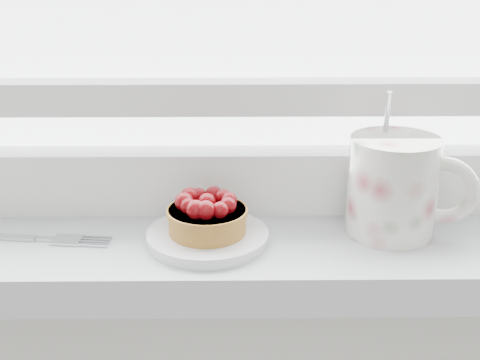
{
  "coord_description": "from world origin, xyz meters",
  "views": [
    {
      "loc": [
        0.0,
        1.26,
        1.24
      ],
      "look_at": [
        0.01,
        1.88,
        1.01
      ],
      "focal_mm": 50.0,
      "sensor_mm": 36.0,
      "label": 1
    }
  ],
  "objects_px": {
    "saucer": "(208,237)",
    "fork": "(21,238)",
    "raspberry_tart": "(207,215)",
    "floral_mug": "(396,185)"
  },
  "relations": [
    {
      "from": "saucer",
      "to": "fork",
      "type": "bearing_deg",
      "value": 176.94
    },
    {
      "from": "raspberry_tart",
      "to": "floral_mug",
      "type": "bearing_deg",
      "value": 6.58
    },
    {
      "from": "raspberry_tart",
      "to": "floral_mug",
      "type": "distance_m",
      "value": 0.2
    },
    {
      "from": "raspberry_tart",
      "to": "fork",
      "type": "height_order",
      "value": "raspberry_tart"
    },
    {
      "from": "floral_mug",
      "to": "saucer",
      "type": "bearing_deg",
      "value": -173.51
    },
    {
      "from": "saucer",
      "to": "fork",
      "type": "xyz_separation_m",
      "value": [
        -0.19,
        0.01,
        -0.0
      ]
    },
    {
      "from": "saucer",
      "to": "fork",
      "type": "height_order",
      "value": "saucer"
    },
    {
      "from": "saucer",
      "to": "raspberry_tart",
      "type": "height_order",
      "value": "raspberry_tart"
    },
    {
      "from": "saucer",
      "to": "floral_mug",
      "type": "relative_size",
      "value": 0.84
    },
    {
      "from": "saucer",
      "to": "fork",
      "type": "relative_size",
      "value": 0.67
    }
  ]
}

